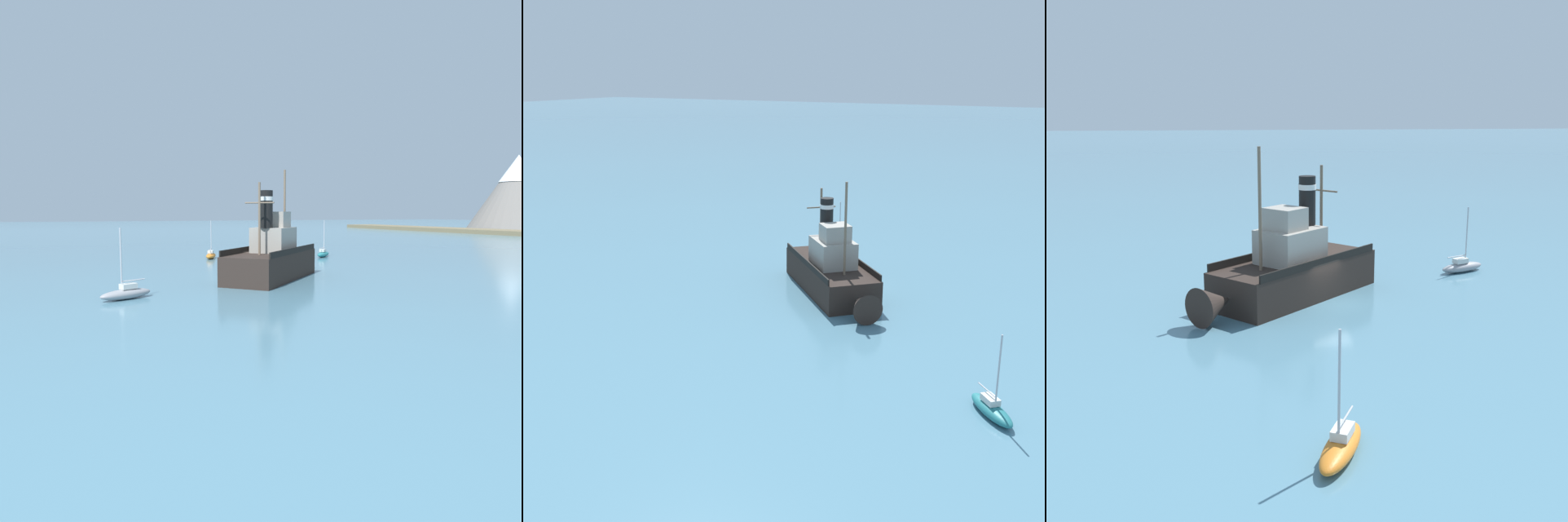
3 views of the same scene
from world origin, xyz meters
The scene contains 4 objects.
ground_plane centered at (0.00, 0.00, 0.00)m, with size 600.00×600.00×0.00m, color teal.
old_tugboat centered at (1.26, 2.58, 1.83)m, with size 12.39×12.74×9.90m.
sailboat_orange centered at (-18.60, 2.70, 0.43)m, with size 3.90×2.67×4.90m.
sailboat_grey centered at (6.55, -11.02, 0.43)m, with size 2.52×3.92×4.90m.
Camera 3 is at (-39.44, 6.53, 12.24)m, focal length 45.00 mm.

